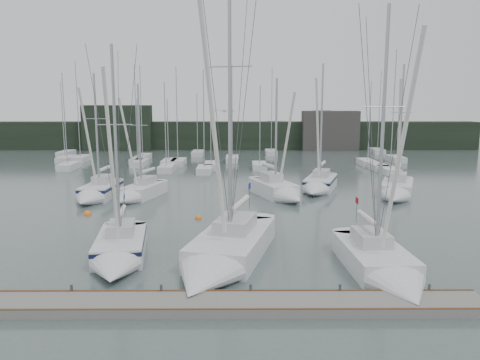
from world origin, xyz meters
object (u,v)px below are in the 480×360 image
at_px(sailboat_mid_a, 96,193).
at_px(buoy_b, 257,216).
at_px(sailboat_mid_e, 396,191).
at_px(buoy_c, 88,214).
at_px(sailboat_mid_b, 136,194).
at_px(sailboat_near_right, 386,270).
at_px(sailboat_near_center, 220,258).
at_px(sailboat_near_left, 118,254).
at_px(buoy_a, 198,219).
at_px(sailboat_mid_d, 318,186).
at_px(sailboat_mid_c, 280,192).

bearing_deg(sailboat_mid_a, buoy_b, -19.55).
height_order(sailboat_mid_a, sailboat_mid_e, sailboat_mid_e).
distance_m(buoy_b, buoy_c, 13.25).
bearing_deg(sailboat_mid_b, sailboat_near_right, -33.37).
bearing_deg(sailboat_near_right, sailboat_mid_e, 67.51).
xyz_separation_m(sailboat_near_center, sailboat_mid_a, (-11.79, 17.48, 0.00)).
relative_size(sailboat_near_left, sailboat_near_right, 0.88).
xyz_separation_m(sailboat_near_left, sailboat_mid_b, (-2.60, 16.72, -0.01)).
height_order(sailboat_mid_e, buoy_a, sailboat_mid_e).
xyz_separation_m(sailboat_near_left, sailboat_mid_e, (21.03, 17.30, 0.06)).
distance_m(sailboat_near_right, sailboat_mid_d, 22.92).
bearing_deg(buoy_c, buoy_a, -8.58).
relative_size(sailboat_near_left, sailboat_near_center, 0.70).
xyz_separation_m(sailboat_mid_c, sailboat_mid_d, (3.97, 3.27, -0.01)).
relative_size(sailboat_mid_b, sailboat_mid_c, 0.95).
bearing_deg(sailboat_mid_b, buoy_a, -32.02).
xyz_separation_m(sailboat_near_right, buoy_b, (-5.83, 13.09, -0.56)).
height_order(sailboat_mid_e, buoy_c, sailboat_mid_e).
height_order(sailboat_mid_b, sailboat_mid_e, sailboat_mid_e).
height_order(sailboat_mid_d, buoy_a, sailboat_mid_d).
xyz_separation_m(sailboat_near_center, sailboat_mid_d, (8.77, 21.23, 0.00)).
height_order(sailboat_near_right, buoy_a, sailboat_near_right).
xyz_separation_m(sailboat_mid_b, sailboat_mid_e, (23.63, 0.58, 0.07)).
xyz_separation_m(sailboat_near_center, sailboat_mid_e, (15.41, 18.19, -0.00)).
xyz_separation_m(sailboat_near_left, sailboat_near_center, (5.62, -0.90, 0.07)).
bearing_deg(sailboat_mid_a, buoy_a, -31.15).
distance_m(sailboat_near_center, buoy_c, 16.22).
height_order(sailboat_near_left, sailboat_near_right, sailboat_near_right).
xyz_separation_m(buoy_a, buoy_c, (-8.79, 1.33, 0.00)).
bearing_deg(buoy_b, sailboat_mid_a, 156.82).
xyz_separation_m(sailboat_near_center, buoy_c, (-10.85, 12.05, -0.61)).
height_order(buoy_b, buoy_c, buoy_c).
xyz_separation_m(sailboat_mid_b, buoy_c, (-2.63, -5.57, -0.54)).
relative_size(buoy_a, buoy_c, 0.84).
relative_size(sailboat_near_center, buoy_a, 33.96).
bearing_deg(sailboat_mid_a, sailboat_mid_b, 5.80).
relative_size(sailboat_near_center, sailboat_mid_a, 1.50).
bearing_deg(buoy_b, sailboat_mid_c, 69.82).
relative_size(sailboat_mid_e, buoy_c, 20.46).
bearing_deg(buoy_a, buoy_c, 171.42).
bearing_deg(sailboat_mid_d, sailboat_mid_a, -150.68).
height_order(sailboat_mid_a, sailboat_mid_d, sailboat_mid_d).
bearing_deg(sailboat_mid_d, buoy_b, -104.03).
bearing_deg(sailboat_mid_d, sailboat_near_center, -93.47).
bearing_deg(buoy_b, buoy_a, -171.23).
bearing_deg(sailboat_near_left, sailboat_near_right, -18.87).
bearing_deg(sailboat_near_left, buoy_b, 44.36).
bearing_deg(sailboat_near_right, buoy_b, 111.40).
bearing_deg(buoy_b, buoy_c, 177.24).
bearing_deg(sailboat_mid_c, sailboat_mid_d, 19.00).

